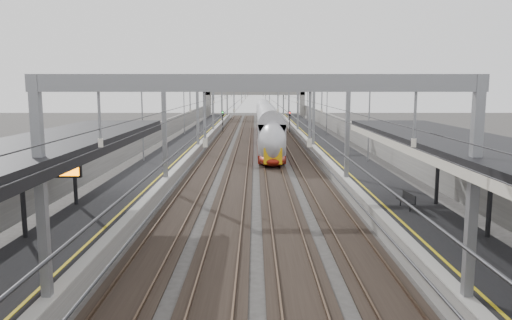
{
  "coord_description": "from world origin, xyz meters",
  "views": [
    {
      "loc": [
        -0.06,
        -12.23,
        7.23
      ],
      "look_at": [
        0.0,
        20.75,
        2.41
      ],
      "focal_mm": 35.0,
      "sensor_mm": 36.0,
      "label": 1
    }
  ],
  "objects_px": {
    "overbridge": "(255,96)",
    "signal_green": "(223,118)",
    "bench": "(407,199)",
    "train": "(267,127)"
  },
  "relations": [
    {
      "from": "overbridge",
      "to": "bench",
      "type": "distance_m",
      "value": 87.53
    },
    {
      "from": "train",
      "to": "bench",
      "type": "height_order",
      "value": "train"
    },
    {
      "from": "overbridge",
      "to": "train",
      "type": "distance_m",
      "value": 47.24
    },
    {
      "from": "train",
      "to": "signal_green",
      "type": "distance_m",
      "value": 15.72
    },
    {
      "from": "overbridge",
      "to": "bench",
      "type": "relative_size",
      "value": 13.32
    },
    {
      "from": "train",
      "to": "signal_green",
      "type": "relative_size",
      "value": 13.59
    },
    {
      "from": "bench",
      "to": "signal_green",
      "type": "xyz_separation_m",
      "value": [
        -12.99,
        54.21,
        0.91
      ]
    },
    {
      "from": "overbridge",
      "to": "signal_green",
      "type": "relative_size",
      "value": 6.33
    },
    {
      "from": "bench",
      "to": "signal_green",
      "type": "bearing_deg",
      "value": 103.48
    },
    {
      "from": "overbridge",
      "to": "signal_green",
      "type": "xyz_separation_m",
      "value": [
        -5.2,
        -32.89,
        -2.89
      ]
    }
  ]
}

